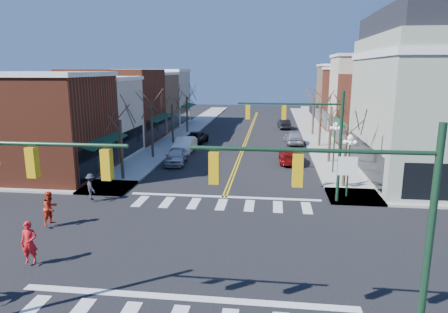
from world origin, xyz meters
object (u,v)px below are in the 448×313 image
(car_right_mid, at_px, (293,137))
(pedestrian_red_a, at_px, (29,243))
(pedestrian_dark_b, at_px, (91,187))
(car_left_near, at_px, (176,156))
(car_left_far, at_px, (195,138))
(pedestrian_red_b, at_px, (50,208))
(car_right_far, at_px, (284,124))
(car_left_mid, at_px, (185,145))
(car_right_near, at_px, (290,155))
(lamppost_corner, at_px, (349,155))
(lamppost_midblock, at_px, (335,139))

(car_right_mid, height_order, pedestrian_red_a, pedestrian_red_a)
(pedestrian_dark_b, bearing_deg, pedestrian_red_a, 146.85)
(car_left_near, bearing_deg, car_left_far, 87.18)
(pedestrian_red_b, xyz_separation_m, pedestrian_dark_b, (0.30, 4.36, -0.08))
(pedestrian_dark_b, bearing_deg, car_right_far, -62.09)
(car_left_near, xyz_separation_m, pedestrian_dark_b, (-2.97, -11.08, 0.28))
(car_left_mid, relative_size, pedestrian_red_b, 2.59)
(car_right_near, height_order, pedestrian_red_b, pedestrian_red_b)
(car_right_far, height_order, pedestrian_dark_b, pedestrian_dark_b)
(lamppost_corner, xyz_separation_m, pedestrian_dark_b, (-16.72, -2.75, -1.94))
(car_left_near, bearing_deg, lamppost_corner, -35.56)
(lamppost_corner, bearing_deg, car_right_near, 108.58)
(car_right_far, relative_size, pedestrian_red_b, 2.23)
(car_right_far, relative_size, pedestrian_red_a, 2.19)
(car_left_mid, relative_size, car_right_far, 1.16)
(lamppost_corner, relative_size, car_right_far, 1.03)
(car_left_mid, xyz_separation_m, pedestrian_red_b, (-2.95, -20.52, 0.29))
(lamppost_midblock, xyz_separation_m, pedestrian_dark_b, (-16.72, -9.25, -1.94))
(pedestrian_red_a, distance_m, pedestrian_red_b, 4.59)
(car_right_near, bearing_deg, car_right_far, -90.73)
(lamppost_midblock, xyz_separation_m, pedestrian_red_a, (-15.50, -17.94, -1.85))
(lamppost_midblock, relative_size, car_left_mid, 0.89)
(pedestrian_red_b, bearing_deg, lamppost_corner, -51.98)
(lamppost_corner, relative_size, car_left_far, 0.89)
(car_right_near, xyz_separation_m, pedestrian_dark_b, (-13.32, -12.86, 0.32))
(car_left_near, height_order, car_right_mid, car_right_mid)
(lamppost_midblock, bearing_deg, car_left_far, 139.35)
(car_left_mid, height_order, pedestrian_red_b, pedestrian_red_b)
(car_right_near, relative_size, car_right_far, 1.15)
(car_right_far, bearing_deg, pedestrian_red_a, 67.81)
(car_right_mid, bearing_deg, car_right_far, -90.69)
(pedestrian_dark_b, bearing_deg, car_left_mid, -50.41)
(car_left_near, distance_m, pedestrian_dark_b, 11.48)
(car_left_mid, xyz_separation_m, pedestrian_red_a, (-1.43, -24.86, 0.31))
(pedestrian_red_a, bearing_deg, car_left_mid, 76.81)
(lamppost_corner, xyz_separation_m, car_right_mid, (-2.61, 19.86, -2.16))
(lamppost_midblock, distance_m, car_right_mid, 13.78)
(pedestrian_red_a, xyz_separation_m, pedestrian_dark_b, (-1.22, 8.69, -0.09))
(lamppost_corner, distance_m, pedestrian_red_a, 19.35)
(car_right_near, bearing_deg, lamppost_midblock, 132.53)
(lamppost_midblock, relative_size, pedestrian_dark_b, 2.49)
(car_left_far, relative_size, pedestrian_red_b, 2.58)
(lamppost_midblock, bearing_deg, car_left_near, 172.40)
(car_left_near, relative_size, pedestrian_dark_b, 2.49)
(car_left_far, bearing_deg, lamppost_midblock, -34.85)
(car_left_mid, bearing_deg, lamppost_midblock, -24.94)
(car_left_near, distance_m, car_right_mid, 16.03)
(car_right_mid, bearing_deg, car_left_near, 41.56)
(lamppost_corner, relative_size, car_left_near, 1.00)
(car_right_near, height_order, car_right_mid, car_right_mid)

